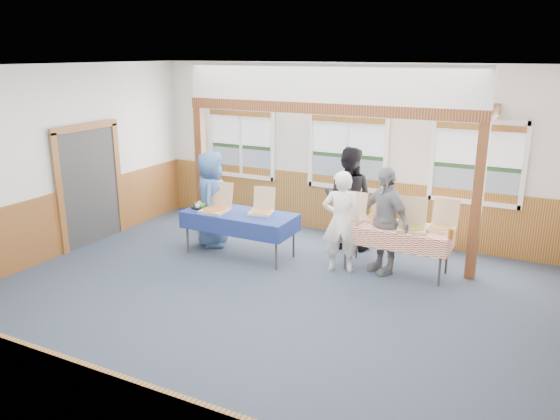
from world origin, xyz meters
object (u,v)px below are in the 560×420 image
(woman_white, at_px, (341,222))
(table_left, at_px, (240,216))
(woman_black, at_px, (348,198))
(man_blue, at_px, (212,199))
(table_right, at_px, (397,230))
(person_grey, at_px, (384,220))

(woman_white, bearing_deg, table_left, -12.81)
(woman_black, xyz_separation_m, man_blue, (-2.21, -0.99, -0.05))
(table_right, bearing_deg, table_left, 169.34)
(table_right, distance_m, person_grey, 0.26)
(table_left, distance_m, person_grey, 2.44)
(table_left, relative_size, woman_white, 1.23)
(table_right, height_order, woman_black, woman_black)
(table_left, relative_size, woman_black, 1.11)
(table_right, distance_m, woman_black, 1.33)
(table_right, bearing_deg, woman_black, 125.00)
(woman_white, xyz_separation_m, person_grey, (0.61, 0.28, 0.03))
(table_left, bearing_deg, person_grey, 17.63)
(woman_black, relative_size, person_grey, 1.07)
(woman_black, relative_size, man_blue, 1.06)
(man_blue, relative_size, person_grey, 1.01)
(table_left, height_order, woman_white, woman_white)
(person_grey, bearing_deg, man_blue, -144.89)
(table_left, height_order, person_grey, person_grey)
(man_blue, bearing_deg, person_grey, -111.12)
(table_right, bearing_deg, woman_white, -176.16)
(table_right, height_order, woman_white, woman_white)
(table_left, xyz_separation_m, woman_white, (1.79, 0.11, 0.12))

